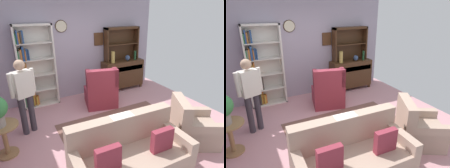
# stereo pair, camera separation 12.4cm
# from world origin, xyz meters

# --- Properties ---
(ground_plane) EXTENTS (5.40, 4.60, 0.02)m
(ground_plane) POSITION_xyz_m (0.00, 0.00, -0.01)
(ground_plane) COLOR #C68C93
(wall_back) EXTENTS (5.00, 0.09, 2.80)m
(wall_back) POSITION_xyz_m (0.00, 2.13, 1.40)
(wall_back) COLOR #A399AD
(wall_back) RESTS_ON ground_plane
(area_rug) EXTENTS (2.56, 2.04, 0.01)m
(area_rug) POSITION_xyz_m (0.20, -0.30, 0.00)
(area_rug) COLOR brown
(area_rug) RESTS_ON ground_plane
(bookshelf) EXTENTS (0.90, 0.30, 2.10)m
(bookshelf) POSITION_xyz_m (-1.19, 1.94, 1.01)
(bookshelf) COLOR silver
(bookshelf) RESTS_ON ground_plane
(sideboard) EXTENTS (1.30, 0.45, 0.92)m
(sideboard) POSITION_xyz_m (1.40, 1.86, 0.51)
(sideboard) COLOR #422816
(sideboard) RESTS_ON ground_plane
(sideboard_hutch) EXTENTS (1.10, 0.26, 1.00)m
(sideboard_hutch) POSITION_xyz_m (1.40, 1.97, 1.56)
(sideboard_hutch) COLOR #422816
(sideboard_hutch) RESTS_ON sideboard
(vase_tall) EXTENTS (0.11, 0.11, 0.34)m
(vase_tall) POSITION_xyz_m (1.01, 1.78, 1.09)
(vase_tall) COLOR tan
(vase_tall) RESTS_ON sideboard
(vase_round) EXTENTS (0.15, 0.15, 0.17)m
(vase_round) POSITION_xyz_m (1.53, 1.79, 1.01)
(vase_round) COLOR #33476B
(vase_round) RESTS_ON sideboard
(bottle_wine) EXTENTS (0.07, 0.07, 0.28)m
(bottle_wine) POSITION_xyz_m (1.79, 1.77, 1.06)
(bottle_wine) COLOR #194223
(bottle_wine) RESTS_ON sideboard
(couch_floral) EXTENTS (1.83, 0.93, 0.90)m
(couch_floral) POSITION_xyz_m (-0.37, -1.22, 0.31)
(couch_floral) COLOR tan
(couch_floral) RESTS_ON ground_plane
(armchair_floral) EXTENTS (1.05, 1.04, 0.88)m
(armchair_floral) POSITION_xyz_m (1.15, -1.10, 0.29)
(armchair_floral) COLOR tan
(armchair_floral) RESTS_ON ground_plane
(wingback_chair) EXTENTS (0.95, 0.97, 1.05)m
(wingback_chair) POSITION_xyz_m (0.27, 1.10, 0.38)
(wingback_chair) COLOR maroon
(wingback_chair) RESTS_ON ground_plane
(plant_stand) EXTENTS (0.52, 0.52, 0.61)m
(plant_stand) POSITION_xyz_m (-2.03, 0.20, 0.37)
(plant_stand) COLOR #997047
(plant_stand) RESTS_ON ground_plane
(person_reading) EXTENTS (0.51, 0.31, 1.56)m
(person_reading) POSITION_xyz_m (-1.57, 0.74, 0.91)
(person_reading) COLOR #38333D
(person_reading) RESTS_ON ground_plane
(coffee_table) EXTENTS (0.80, 0.50, 0.42)m
(coffee_table) POSITION_xyz_m (-0.44, -0.49, 0.35)
(coffee_table) COLOR #422816
(coffee_table) RESTS_ON ground_plane
(book_stack) EXTENTS (0.21, 0.16, 0.10)m
(book_stack) POSITION_xyz_m (-0.53, -0.44, 0.47)
(book_stack) COLOR #B22D33
(book_stack) RESTS_ON coffee_table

